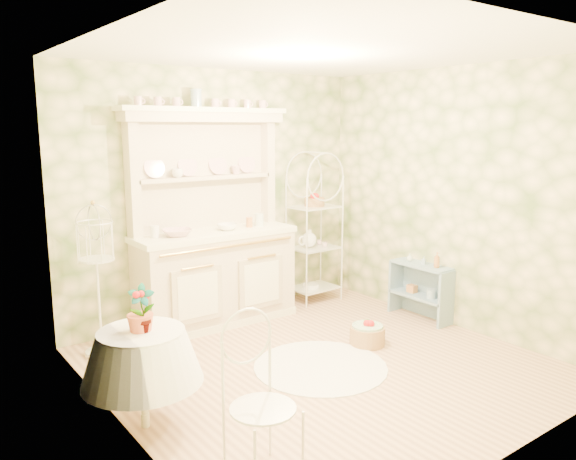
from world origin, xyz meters
TOP-DOWN VIEW (x-y plane):
  - floor at (0.00, 0.00)m, footprint 3.60×3.60m
  - ceiling at (0.00, 0.00)m, footprint 3.60×3.60m
  - wall_left at (-1.80, 0.00)m, footprint 3.60×3.60m
  - wall_right at (1.80, 0.00)m, footprint 3.60×3.60m
  - wall_back at (0.00, 1.80)m, footprint 3.60×3.60m
  - wall_front at (0.00, -1.80)m, footprint 3.60×3.60m
  - kitchen_dresser at (-0.20, 1.52)m, footprint 1.87×0.61m
  - bakers_rack at (1.17, 1.53)m, footprint 0.58×0.42m
  - side_shelf at (1.68, 0.30)m, footprint 0.32×0.68m
  - round_table at (-1.68, -0.06)m, footprint 0.58×0.58m
  - cafe_chair at (-1.34, -1.04)m, footprint 0.43×0.43m
  - birdcage_stand at (-1.49, 1.41)m, footprint 0.34×0.34m
  - floor_basket at (0.66, 0.09)m, footprint 0.37×0.37m
  - lace_rug at (-0.04, -0.03)m, footprint 1.47×1.47m
  - bowl_floral at (-0.64, 1.51)m, footprint 0.37×0.37m
  - bowl_white at (-0.06, 1.50)m, footprint 0.27×0.27m
  - cup_left at (-0.53, 1.68)m, footprint 0.15×0.15m
  - cup_right at (0.17, 1.68)m, footprint 0.13×0.13m
  - potted_geranium at (-1.68, -0.10)m, footprint 0.21×0.18m
  - bottle_amber at (1.68, 0.10)m, footprint 0.07×0.07m
  - bottle_blue at (1.68, 0.28)m, footprint 0.05×0.05m
  - bottle_glass at (1.68, 0.47)m, footprint 0.08×0.08m

SIDE VIEW (x-z plane):
  - floor at x=0.00m, z-range 0.00..0.00m
  - lace_rug at x=-0.04m, z-range 0.00..0.01m
  - floor_basket at x=0.66m, z-range 0.00..0.21m
  - side_shelf at x=1.68m, z-range 0.00..0.56m
  - round_table at x=-1.68m, z-range 0.00..0.63m
  - cafe_chair at x=-1.34m, z-range 0.00..0.90m
  - bottle_glass at x=1.68m, z-range 0.60..0.69m
  - bottle_blue at x=1.68m, z-range 0.61..0.70m
  - bottle_amber at x=1.68m, z-range 0.60..0.76m
  - birdcage_stand at x=-1.49m, z-range 0.00..1.39m
  - potted_geranium at x=-1.68m, z-range 0.68..1.02m
  - bakers_rack at x=1.17m, z-range 0.00..1.83m
  - bowl_floral at x=-0.64m, z-range 0.98..1.05m
  - bowl_white at x=-0.06m, z-range 0.98..1.05m
  - kitchen_dresser at x=-0.20m, z-range 0.00..2.29m
  - wall_left at x=-1.80m, z-range 1.35..1.35m
  - wall_right at x=1.80m, z-range 1.35..1.35m
  - wall_back at x=0.00m, z-range 1.35..1.35m
  - wall_front at x=0.00m, z-range 1.35..1.35m
  - cup_left at x=-0.53m, z-range 1.56..1.66m
  - cup_right at x=0.17m, z-range 1.56..1.66m
  - ceiling at x=0.00m, z-range 2.70..2.70m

